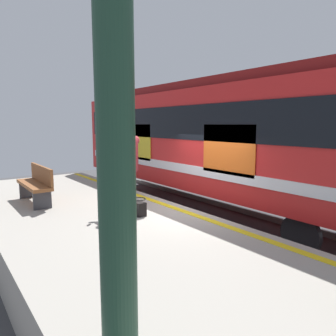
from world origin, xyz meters
TOP-DOWN VIEW (x-y plane):
  - ground_plane at (0.00, 0.00)m, footprint 24.85×24.85m
  - platform at (0.00, 1.97)m, footprint 12.79×3.93m
  - safety_line at (0.00, 0.30)m, footprint 12.53×0.16m
  - track_rail_near at (0.00, -1.57)m, footprint 16.63×0.08m
  - track_rail_far at (0.00, -3.00)m, footprint 16.63×0.08m
  - train_carriage at (1.47, -2.28)m, footprint 11.46×2.93m
  - passenger at (0.52, 1.17)m, footprint 0.57×0.55m
  - handbag at (0.02, 1.25)m, footprint 0.35×0.31m
  - station_column at (-3.38, 3.49)m, footprint 0.30×0.30m
  - bench at (2.41, 2.68)m, footprint 1.72×0.44m

SIDE VIEW (x-z plane):
  - ground_plane at x=0.00m, z-range 0.00..0.00m
  - track_rail_near at x=0.00m, z-range 0.00..0.16m
  - track_rail_far at x=0.00m, z-range 0.00..0.16m
  - platform at x=0.00m, z-range 0.00..0.86m
  - safety_line at x=0.00m, z-range 0.86..0.87m
  - handbag at x=0.02m, z-range 0.85..1.20m
  - bench at x=2.41m, z-range 0.91..1.81m
  - passenger at x=0.52m, z-range 1.03..2.87m
  - train_carriage at x=1.47m, z-range 0.54..4.32m
  - station_column at x=-3.38m, z-range 0.86..4.80m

